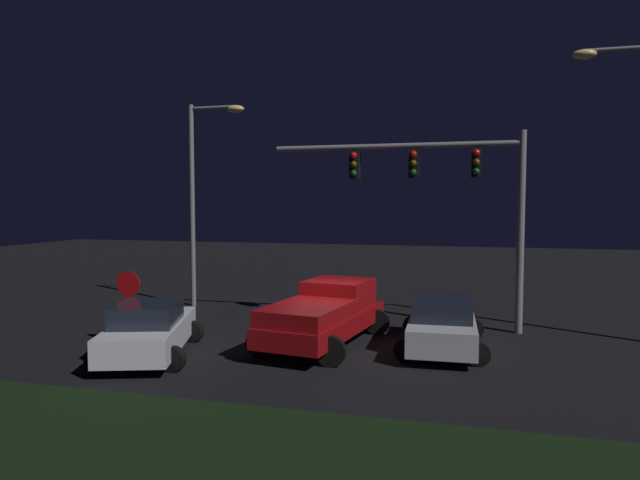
% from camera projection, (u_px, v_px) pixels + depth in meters
% --- Properties ---
extents(ground_plane, '(80.00, 80.00, 0.00)m').
position_uv_depth(ground_plane, '(327.00, 345.00, 16.68)').
color(ground_plane, black).
extents(grass_median, '(24.33, 4.65, 0.10)m').
position_uv_depth(grass_median, '(208.00, 459.00, 9.13)').
color(grass_median, black).
rests_on(grass_median, ground_plane).
extents(pickup_truck, '(3.43, 5.64, 1.80)m').
position_uv_depth(pickup_truck, '(326.00, 311.00, 16.72)').
color(pickup_truck, maroon).
rests_on(pickup_truck, ground_plane).
extents(car_sedan, '(3.33, 4.74, 1.51)m').
position_uv_depth(car_sedan, '(149.00, 330.00, 15.34)').
color(car_sedan, silver).
rests_on(car_sedan, ground_plane).
extents(car_sedan_far, '(2.58, 4.46, 1.51)m').
position_uv_depth(car_sedan_far, '(442.00, 324.00, 16.05)').
color(car_sedan_far, '#B7B7BC').
rests_on(car_sedan_far, ground_plane).
extents(traffic_signal_gantry, '(8.32, 0.56, 6.50)m').
position_uv_depth(traffic_signal_gantry, '(443.00, 182.00, 18.48)').
color(traffic_signal_gantry, slate).
rests_on(traffic_signal_gantry, ground_plane).
extents(street_lamp_left, '(2.39, 0.44, 8.13)m').
position_uv_depth(street_lamp_left, '(202.00, 181.00, 22.63)').
color(street_lamp_left, slate).
rests_on(street_lamp_left, ground_plane).
extents(street_lamp_right, '(2.35, 0.44, 8.93)m').
position_uv_depth(street_lamp_right, '(635.00, 158.00, 16.81)').
color(street_lamp_right, slate).
rests_on(street_lamp_right, ground_plane).
extents(stop_sign, '(0.76, 0.08, 2.23)m').
position_uv_depth(stop_sign, '(129.00, 294.00, 16.37)').
color(stop_sign, slate).
rests_on(stop_sign, ground_plane).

